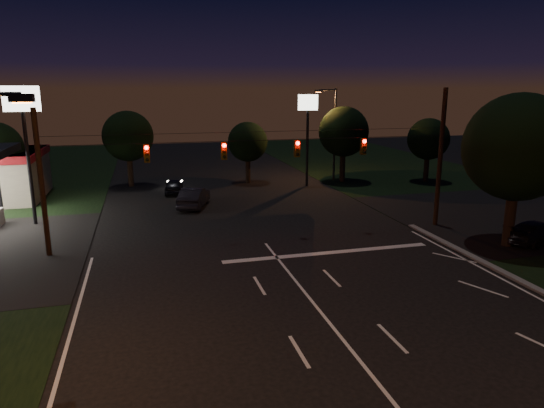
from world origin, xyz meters
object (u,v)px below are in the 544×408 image
object	(u,v)px
utility_pole_right	(435,225)
car_cross	(537,232)
car_oncoming_a	(174,186)
tree_right_near	(516,148)
car_oncoming_b	(194,197)

from	to	relation	value
utility_pole_right	car_cross	distance (m)	6.18
car_oncoming_a	car_cross	bearing A→B (deg)	141.19
tree_right_near	car_cross	xyz separation A→B (m)	(2.05, -0.17, -5.01)
utility_pole_right	car_cross	size ratio (longest dim) A/B	1.97
utility_pole_right	car_oncoming_a	world-z (taller)	utility_pole_right
car_oncoming_a	car_oncoming_b	bearing A→B (deg)	108.04
utility_pole_right	car_oncoming_a	bearing A→B (deg)	137.91
tree_right_near	car_oncoming_a	bearing A→B (deg)	132.35
utility_pole_right	tree_right_near	distance (m)	7.61
car_oncoming_a	car_cross	xyz separation A→B (m)	(19.89, -19.73, 0.02)
car_cross	car_oncoming_b	bearing A→B (deg)	36.69
utility_pole_right	car_oncoming_b	xyz separation A→B (m)	(-15.13, 9.24, 0.77)
utility_pole_right	tree_right_near	size ratio (longest dim) A/B	1.03
tree_right_near	car_oncoming_a	xyz separation A→B (m)	(-17.84, 19.57, -5.04)
tree_right_near	car_cross	bearing A→B (deg)	-4.60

